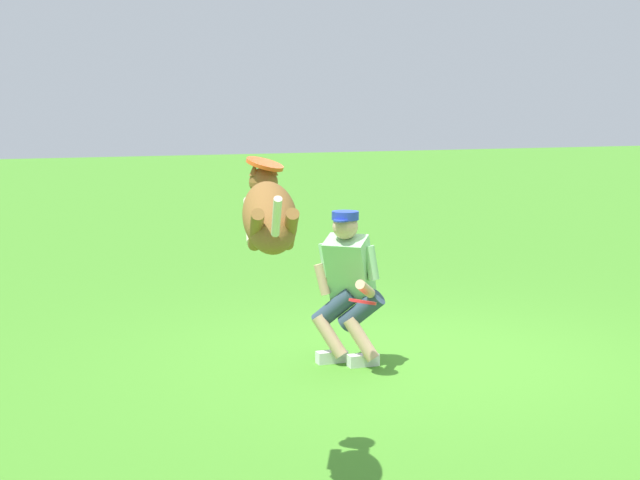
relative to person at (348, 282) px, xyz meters
The scene contains 5 objects.
ground_plane 0.90m from the person, behind, with size 60.00×60.00×0.00m, color #458B27.
person is the anchor object (origin of this frame).
dog 2.88m from the person, 58.41° to the left, with size 0.46×1.07×0.52m.
frisbee_flying 2.65m from the person, 55.78° to the left, with size 0.22×0.22×0.02m, color orange.
frisbee_held 0.40m from the person, 85.20° to the left, with size 0.22×0.22×0.02m, color red.
Camera 1 is at (3.71, 7.60, 2.22)m, focal length 56.60 mm.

